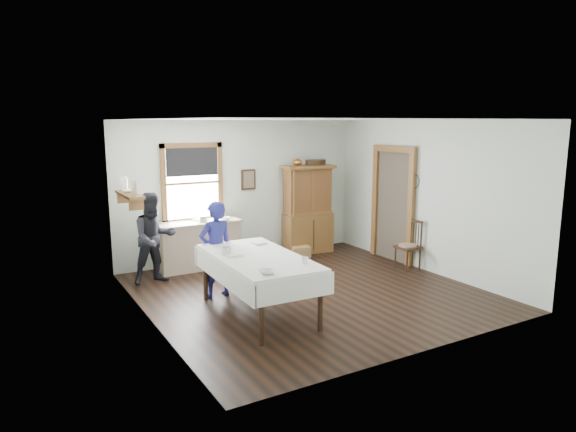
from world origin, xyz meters
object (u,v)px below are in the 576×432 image
(china_hutch, at_px, (308,209))
(wicker_basket, at_px, (301,252))
(spindle_chair, at_px, (408,245))
(figure_dark, at_px, (154,241))
(dining_table, at_px, (258,285))
(woman_blue, at_px, (216,253))
(pail, at_px, (267,251))
(work_counter, at_px, (198,245))

(china_hutch, bearing_deg, wicker_basket, -135.88)
(spindle_chair, bearing_deg, figure_dark, 159.86)
(spindle_chair, height_order, figure_dark, figure_dark)
(dining_table, height_order, spindle_chair, spindle_chair)
(woman_blue, height_order, figure_dark, figure_dark)
(pail, bearing_deg, china_hutch, 5.58)
(work_counter, bearing_deg, china_hutch, -0.22)
(woman_blue, bearing_deg, pail, -144.21)
(dining_table, xyz_separation_m, wicker_basket, (2.15, 2.37, -0.32))
(china_hutch, relative_size, pail, 5.72)
(dining_table, bearing_deg, pail, 59.76)
(woman_blue, distance_m, figure_dark, 1.33)
(china_hutch, distance_m, pail, 1.25)
(work_counter, bearing_deg, figure_dark, -153.97)
(woman_blue, bearing_deg, dining_table, 95.82)
(spindle_chair, relative_size, woman_blue, 0.66)
(spindle_chair, bearing_deg, work_counter, 148.56)
(pail, height_order, figure_dark, figure_dark)
(pail, distance_m, figure_dark, 2.41)
(spindle_chair, distance_m, woman_blue, 3.63)
(china_hutch, relative_size, woman_blue, 1.30)
(spindle_chair, bearing_deg, dining_table, -169.42)
(dining_table, relative_size, figure_dark, 1.50)
(china_hutch, xyz_separation_m, woman_blue, (-2.70, -1.64, -0.21))
(dining_table, bearing_deg, spindle_chair, 10.81)
(dining_table, height_order, pail, dining_table)
(figure_dark, bearing_deg, china_hutch, 3.55)
(woman_blue, relative_size, figure_dark, 0.98)
(wicker_basket, bearing_deg, woman_blue, -149.90)
(pail, relative_size, woman_blue, 0.23)
(china_hutch, xyz_separation_m, pail, (-1.00, -0.10, -0.74))
(work_counter, height_order, woman_blue, woman_blue)
(spindle_chair, bearing_deg, pail, 135.00)
(dining_table, xyz_separation_m, figure_dark, (-0.83, 2.18, 0.28))
(wicker_basket, relative_size, woman_blue, 0.26)
(spindle_chair, height_order, wicker_basket, spindle_chair)
(spindle_chair, relative_size, pail, 2.89)
(figure_dark, bearing_deg, pail, 4.55)
(wicker_basket, distance_m, figure_dark, 3.05)
(china_hutch, height_order, wicker_basket, china_hutch)
(dining_table, bearing_deg, wicker_basket, 47.76)
(dining_table, relative_size, spindle_chair, 2.33)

